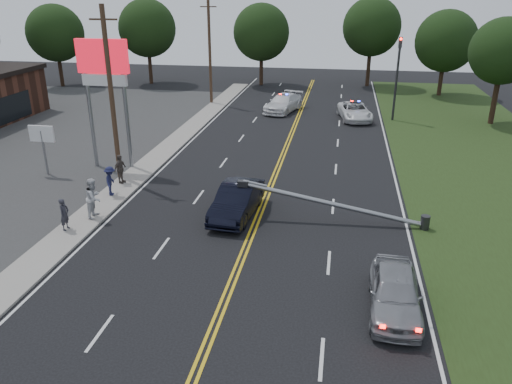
% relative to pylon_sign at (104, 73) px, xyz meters
% --- Properties ---
extents(ground, '(120.00, 120.00, 0.00)m').
position_rel_pylon_sign_xyz_m(ground, '(10.50, -14.00, -6.00)').
color(ground, black).
rests_on(ground, ground).
extents(sidewalk, '(1.80, 70.00, 0.12)m').
position_rel_pylon_sign_xyz_m(sidewalk, '(2.10, -4.00, -5.94)').
color(sidewalk, gray).
rests_on(sidewalk, ground).
extents(centerline_yellow, '(0.36, 80.00, 0.00)m').
position_rel_pylon_sign_xyz_m(centerline_yellow, '(10.50, -4.00, -5.99)').
color(centerline_yellow, gold).
rests_on(centerline_yellow, ground).
extents(pylon_sign, '(3.20, 0.35, 8.00)m').
position_rel_pylon_sign_xyz_m(pylon_sign, '(0.00, 0.00, 0.00)').
color(pylon_sign, gray).
rests_on(pylon_sign, ground).
extents(small_sign, '(1.60, 0.14, 3.10)m').
position_rel_pylon_sign_xyz_m(small_sign, '(-3.50, -2.00, -3.66)').
color(small_sign, gray).
rests_on(small_sign, ground).
extents(traffic_signal, '(0.28, 0.41, 7.05)m').
position_rel_pylon_sign_xyz_m(traffic_signal, '(18.80, 16.00, -1.79)').
color(traffic_signal, '#2D2D30').
rests_on(traffic_signal, ground).
extents(fallen_streetlight, '(9.36, 0.44, 1.91)m').
position_rel_pylon_sign_xyz_m(fallen_streetlight, '(14.69, -6.00, -5.08)').
color(fallen_streetlight, '#2D2D30').
rests_on(fallen_streetlight, ground).
extents(utility_pole_mid, '(1.60, 0.28, 10.00)m').
position_rel_pylon_sign_xyz_m(utility_pole_mid, '(1.30, -2.00, -0.91)').
color(utility_pole_mid, '#382619').
rests_on(utility_pole_mid, ground).
extents(utility_pole_far, '(1.60, 0.28, 10.00)m').
position_rel_pylon_sign_xyz_m(utility_pole_far, '(1.30, 20.00, -0.91)').
color(utility_pole_far, '#382619').
rests_on(utility_pole_far, ground).
extents(tree_4, '(6.44, 6.44, 9.28)m').
position_rel_pylon_sign_xyz_m(tree_4, '(-18.72, 26.54, 0.05)').
color(tree_4, black).
rests_on(tree_4, ground).
extents(tree_5, '(6.70, 6.70, 9.82)m').
position_rel_pylon_sign_xyz_m(tree_5, '(-8.95, 30.12, 0.46)').
color(tree_5, black).
rests_on(tree_5, ground).
extents(tree_6, '(6.53, 6.53, 9.35)m').
position_rel_pylon_sign_xyz_m(tree_6, '(4.53, 31.40, 0.08)').
color(tree_6, black).
rests_on(tree_6, ground).
extents(tree_7, '(6.63, 6.63, 10.04)m').
position_rel_pylon_sign_xyz_m(tree_7, '(17.14, 33.00, 0.72)').
color(tree_7, black).
rests_on(tree_7, ground).
extents(tree_8, '(6.38, 6.38, 8.88)m').
position_rel_pylon_sign_xyz_m(tree_8, '(24.67, 28.39, -0.31)').
color(tree_8, black).
rests_on(tree_8, ground).
extents(tree_9, '(5.40, 5.40, 8.74)m').
position_rel_pylon_sign_xyz_m(tree_9, '(27.03, 16.20, 0.03)').
color(tree_9, black).
rests_on(tree_9, ground).
extents(crashed_sedan, '(2.11, 5.06, 1.63)m').
position_rel_pylon_sign_xyz_m(crashed_sedan, '(9.40, -5.98, -5.18)').
color(crashed_sedan, black).
rests_on(crashed_sedan, ground).
extents(waiting_sedan, '(1.91, 4.48, 1.51)m').
position_rel_pylon_sign_xyz_m(waiting_sedan, '(16.59, -12.99, -5.24)').
color(waiting_sedan, gray).
rests_on(waiting_sedan, ground).
extents(emergency_a, '(3.35, 5.66, 1.47)m').
position_rel_pylon_sign_xyz_m(emergency_a, '(15.47, 15.64, -5.26)').
color(emergency_a, silver).
rests_on(emergency_a, ground).
extents(emergency_b, '(3.68, 5.93, 1.60)m').
position_rel_pylon_sign_xyz_m(emergency_b, '(8.88, 17.68, -5.19)').
color(emergency_b, silver).
rests_on(emergency_b, ground).
extents(bystander_a, '(0.40, 0.58, 1.56)m').
position_rel_pylon_sign_xyz_m(bystander_a, '(1.79, -9.17, -5.10)').
color(bystander_a, '#2A2932').
rests_on(bystander_a, sidewalk).
extents(bystander_b, '(0.80, 1.01, 2.01)m').
position_rel_pylon_sign_xyz_m(bystander_b, '(2.50, -7.57, -4.87)').
color(bystander_b, '#BABBC0').
rests_on(bystander_b, sidewalk).
extents(bystander_c, '(0.85, 1.18, 1.64)m').
position_rel_pylon_sign_xyz_m(bystander_c, '(2.05, -4.76, -5.06)').
color(bystander_c, '#191B3F').
rests_on(bystander_c, sidewalk).
extents(bystander_d, '(0.61, 1.07, 1.72)m').
position_rel_pylon_sign_xyz_m(bystander_d, '(1.79, -2.92, -5.02)').
color(bystander_d, '#534942').
rests_on(bystander_d, sidewalk).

